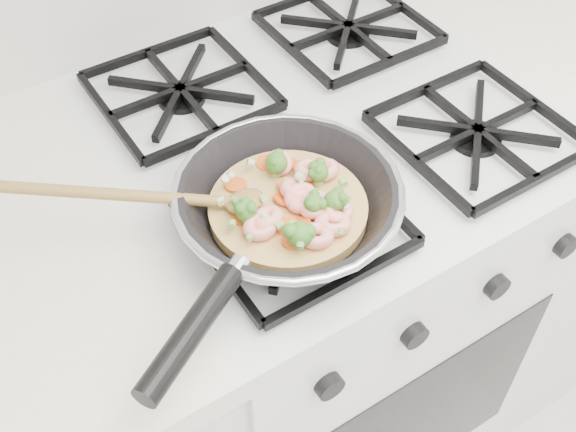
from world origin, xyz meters
TOP-DOWN VIEW (x-y plane):
  - stove at (0.00, 1.70)m, footprint 0.60×0.60m
  - skillet at (-0.16, 1.55)m, footprint 0.45×0.33m

SIDE VIEW (x-z plane):
  - stove at x=0.00m, z-range 0.00..0.92m
  - skillet at x=-0.16m, z-range 0.91..1.00m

